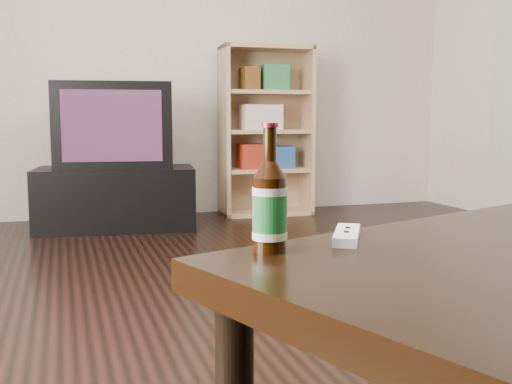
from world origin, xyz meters
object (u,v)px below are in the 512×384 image
object	(u,v)px
tv_stand	(116,198)
tv	(114,125)
bookshelf	(264,128)
beer_bottle	(270,207)
remote	(347,235)

from	to	relation	value
tv_stand	tv	xyz separation A→B (m)	(-0.00, -0.00, 0.51)
bookshelf	beer_bottle	size ratio (longest dim) A/B	5.07
bookshelf	beer_bottle	world-z (taller)	bookshelf
tv	bookshelf	world-z (taller)	bookshelf
remote	tv_stand	bearing A→B (deg)	124.45
tv_stand	bookshelf	size ratio (longest dim) A/B	0.81
bookshelf	remote	world-z (taller)	bookshelf
tv	beer_bottle	world-z (taller)	tv
tv_stand	remote	bearing A→B (deg)	-77.51
tv_stand	tv	bearing A→B (deg)	-90.00
tv_stand	beer_bottle	bearing A→B (deg)	-81.36
tv_stand	beer_bottle	size ratio (longest dim) A/B	4.08
tv_stand	bookshelf	bearing A→B (deg)	21.98
beer_bottle	tv_stand	bearing A→B (deg)	90.86
tv	remote	bearing A→B (deg)	-77.50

